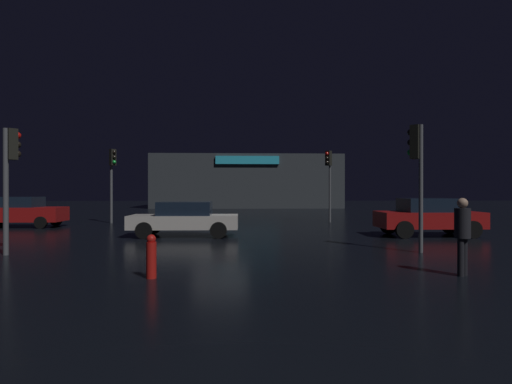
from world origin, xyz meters
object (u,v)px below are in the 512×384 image
at_px(car_far, 20,212).
at_px(traffic_signal_cross_right, 112,171).
at_px(traffic_signal_cross_left, 417,159).
at_px(store_building, 247,182).
at_px(pedestrian, 462,230).
at_px(car_crossing, 428,216).
at_px(fire_hydrant, 151,257).
at_px(traffic_signal_main, 329,170).
at_px(traffic_signal_opposite, 10,166).
at_px(car_near, 185,218).

bearing_deg(car_far, traffic_signal_cross_right, 33.23).
bearing_deg(traffic_signal_cross_left, store_building, 97.36).
bearing_deg(pedestrian, traffic_signal_cross_right, 128.49).
xyz_separation_m(store_building, traffic_signal_cross_left, (4.60, -35.58, -0.05)).
relative_size(traffic_signal_cross_left, car_far, 0.92).
bearing_deg(traffic_signal_cross_right, store_building, 70.61).
xyz_separation_m(car_crossing, fire_hydrant, (-9.78, -8.00, -0.35)).
xyz_separation_m(traffic_signal_cross_right, fire_hydrant, (5.54, -15.55, -2.55)).
distance_m(traffic_signal_main, traffic_signal_opposite, 17.11).
distance_m(traffic_signal_cross_left, car_far, 19.41).
distance_m(traffic_signal_main, car_far, 17.08).
relative_size(car_crossing, fire_hydrant, 4.40).
relative_size(traffic_signal_main, car_near, 0.96).
bearing_deg(traffic_signal_main, traffic_signal_opposite, -135.17).
height_order(traffic_signal_cross_left, pedestrian, traffic_signal_cross_left).
xyz_separation_m(traffic_signal_cross_right, pedestrian, (12.38, -15.57, -2.01)).
bearing_deg(traffic_signal_opposite, car_far, 115.90).
bearing_deg(traffic_signal_main, car_far, -171.18).
xyz_separation_m(traffic_signal_cross_left, pedestrian, (-0.50, -3.52, -1.86)).
bearing_deg(fire_hydrant, store_building, 85.98).
relative_size(traffic_signal_cross_left, car_crossing, 0.94).
distance_m(traffic_signal_cross_left, pedestrian, 4.02).
distance_m(traffic_signal_cross_right, car_crossing, 17.22).
height_order(traffic_signal_opposite, car_near, traffic_signal_opposite).
bearing_deg(store_building, car_far, -115.08).
distance_m(traffic_signal_main, traffic_signal_cross_right, 12.79).
xyz_separation_m(traffic_signal_opposite, car_near, (4.51, 4.77, -1.87)).
xyz_separation_m(traffic_signal_main, traffic_signal_cross_right, (-12.78, -0.01, -0.11)).
bearing_deg(traffic_signal_main, pedestrian, -91.49).
bearing_deg(car_far, fire_hydrant, -53.86).
xyz_separation_m(traffic_signal_main, traffic_signal_cross_left, (0.10, -12.06, -0.26)).
bearing_deg(fire_hydrant, car_far, 126.14).
distance_m(traffic_signal_opposite, car_near, 6.82).
distance_m(store_building, fire_hydrant, 39.25).
bearing_deg(pedestrian, car_far, 141.48).
xyz_separation_m(traffic_signal_cross_left, traffic_signal_cross_right, (-12.88, 12.05, 0.15)).
bearing_deg(traffic_signal_cross_right, fire_hydrant, -70.40).
relative_size(traffic_signal_main, fire_hydrant, 4.51).
relative_size(car_far, fire_hydrant, 4.51).
distance_m(store_building, car_far, 28.91).
xyz_separation_m(traffic_signal_main, pedestrian, (-0.41, -15.58, -2.12)).
bearing_deg(car_near, traffic_signal_main, 43.71).
relative_size(traffic_signal_main, traffic_signal_opposite, 1.15).
bearing_deg(traffic_signal_cross_left, pedestrian, -98.12).
relative_size(traffic_signal_opposite, pedestrian, 2.16).
distance_m(traffic_signal_cross_right, car_near, 9.20).
bearing_deg(traffic_signal_main, traffic_signal_cross_right, -179.93).
relative_size(traffic_signal_cross_right, car_far, 1.01).
bearing_deg(traffic_signal_opposite, traffic_signal_main, 44.83).
relative_size(car_near, car_crossing, 1.07).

